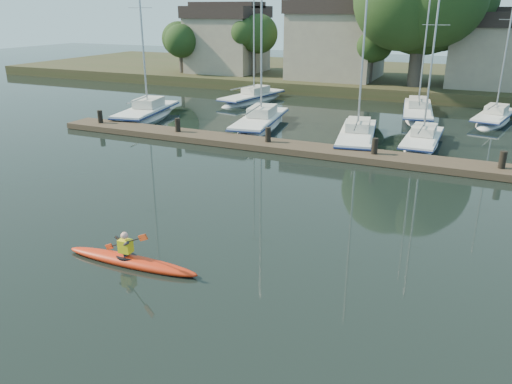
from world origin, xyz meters
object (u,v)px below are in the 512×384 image
at_px(sailboat_1, 260,130).
at_px(sailboat_2, 356,144).
at_px(dock, 319,151).
at_px(sailboat_6, 417,118).
at_px(sailboat_0, 147,120).
at_px(sailboat_5, 252,103).
at_px(sailboat_3, 421,148).
at_px(kayak, 130,259).
at_px(sailboat_7, 493,124).

bearing_deg(sailboat_1, sailboat_2, -17.41).
height_order(dock, sailboat_6, sailboat_6).
xyz_separation_m(sailboat_0, sailboat_1, (8.75, 0.65, 0.01)).
height_order(dock, sailboat_5, sailboat_5).
xyz_separation_m(dock, sailboat_6, (3.46, 13.14, -0.38)).
bearing_deg(sailboat_2, dock, -117.05).
height_order(sailboat_5, sailboat_6, sailboat_6).
bearing_deg(dock, sailboat_0, 163.73).
height_order(dock, sailboat_3, sailboat_3).
height_order(dock, sailboat_2, sailboat_2).
relative_size(kayak, sailboat_1, 0.32).
height_order(sailboat_1, sailboat_5, sailboat_1).
relative_size(sailboat_3, sailboat_5, 0.79).
relative_size(dock, sailboat_0, 2.59).
bearing_deg(sailboat_1, sailboat_3, -11.18).
relative_size(kayak, sailboat_6, 0.30).
xyz_separation_m(dock, sailboat_2, (1.19, 3.75, -0.38)).
height_order(sailboat_5, sailboat_7, sailboat_5).
height_order(sailboat_6, sailboat_7, sailboat_6).
xyz_separation_m(sailboat_0, sailboat_2, (15.58, -0.45, 0.04)).
height_order(sailboat_3, sailboat_5, sailboat_5).
bearing_deg(sailboat_0, sailboat_3, -10.29).
bearing_deg(sailboat_3, sailboat_0, -179.34).
relative_size(kayak, sailboat_3, 0.41).
distance_m(sailboat_1, sailboat_5, 9.93).
distance_m(kayak, sailboat_6, 27.95).
height_order(kayak, sailboat_3, sailboat_3).
bearing_deg(sailboat_5, sailboat_2, -30.22).
xyz_separation_m(kayak, sailboat_2, (2.69, 18.12, -0.36)).
height_order(sailboat_3, sailboat_7, sailboat_7).
bearing_deg(sailboat_3, sailboat_7, 67.13).
bearing_deg(sailboat_6, sailboat_0, -161.27).
distance_m(sailboat_6, sailboat_7, 5.19).
height_order(kayak, sailboat_1, sailboat_1).
xyz_separation_m(sailboat_1, sailboat_3, (10.52, -0.53, 0.03)).
xyz_separation_m(sailboat_0, sailboat_6, (17.85, 8.94, 0.04)).
bearing_deg(sailboat_7, sailboat_1, -138.49).
bearing_deg(sailboat_0, sailboat_6, 15.96).
bearing_deg(dock, sailboat_5, 127.03).
height_order(sailboat_0, sailboat_3, sailboat_0).
bearing_deg(sailboat_5, dock, -42.46).
bearing_deg(sailboat_2, kayak, -107.97).
bearing_deg(kayak, sailboat_5, 105.20).
distance_m(sailboat_0, sailboat_5, 10.29).
relative_size(sailboat_2, sailboat_6, 0.93).
bearing_deg(sailboat_6, sailboat_7, -8.22).
relative_size(dock, sailboat_5, 2.34).
height_order(sailboat_2, sailboat_6, sailboat_6).
xyz_separation_m(kayak, sailboat_7, (10.15, 27.47, -0.36)).
xyz_separation_m(sailboat_5, sailboat_7, (18.92, -0.52, 0.01)).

